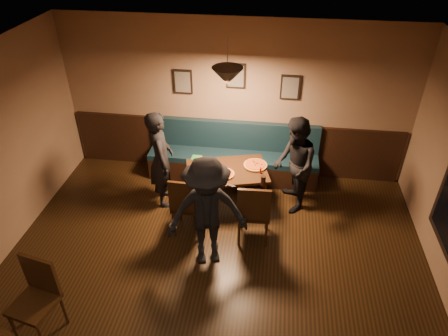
# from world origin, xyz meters

# --- Properties ---
(floor) EXTENTS (7.00, 7.00, 0.00)m
(floor) POSITION_xyz_m (0.00, 0.00, 0.00)
(floor) COLOR black
(floor) RESTS_ON ground
(ceiling) EXTENTS (7.00, 7.00, 0.00)m
(ceiling) POSITION_xyz_m (0.00, 0.00, 2.80)
(ceiling) COLOR silver
(ceiling) RESTS_ON ground
(wall_back) EXTENTS (6.00, 0.00, 6.00)m
(wall_back) POSITION_xyz_m (0.00, 3.50, 1.40)
(wall_back) COLOR #8C704F
(wall_back) RESTS_ON ground
(wainscot) EXTENTS (5.88, 0.06, 1.00)m
(wainscot) POSITION_xyz_m (0.00, 3.47, 0.50)
(wainscot) COLOR black
(wainscot) RESTS_ON ground
(booth_bench) EXTENTS (3.00, 0.60, 1.00)m
(booth_bench) POSITION_xyz_m (0.00, 3.20, 0.50)
(booth_bench) COLOR #0F232D
(booth_bench) RESTS_ON ground
(picture_left) EXTENTS (0.32, 0.04, 0.42)m
(picture_left) POSITION_xyz_m (-0.90, 3.47, 1.70)
(picture_left) COLOR black
(picture_left) RESTS_ON wall_back
(picture_center) EXTENTS (0.32, 0.04, 0.42)m
(picture_center) POSITION_xyz_m (0.00, 3.47, 1.85)
(picture_center) COLOR black
(picture_center) RESTS_ON wall_back
(picture_right) EXTENTS (0.32, 0.04, 0.42)m
(picture_right) POSITION_xyz_m (0.90, 3.47, 1.70)
(picture_right) COLOR black
(picture_right) RESTS_ON wall_back
(pendant_lamp) EXTENTS (0.44, 0.44, 0.25)m
(pendant_lamp) POSITION_xyz_m (-0.01, 2.43, 2.25)
(pendant_lamp) COLOR black
(pendant_lamp) RESTS_ON ceiling
(dining_table) EXTENTS (1.43, 1.11, 0.68)m
(dining_table) POSITION_xyz_m (-0.01, 2.43, 0.34)
(dining_table) COLOR black
(dining_table) RESTS_ON floor
(chair_near_left) EXTENTS (0.47, 0.47, 1.03)m
(chair_near_left) POSITION_xyz_m (-0.49, 1.72, 0.52)
(chair_near_left) COLOR black
(chair_near_left) RESTS_ON floor
(chair_near_right) EXTENTS (0.48, 0.48, 1.05)m
(chair_near_right) POSITION_xyz_m (0.48, 1.68, 0.52)
(chair_near_right) COLOR #321A0D
(chair_near_right) RESTS_ON floor
(diner_left) EXTENTS (0.57, 0.70, 1.66)m
(diner_left) POSITION_xyz_m (-1.06, 2.36, 0.83)
(diner_left) COLOR black
(diner_left) RESTS_ON floor
(diner_right) EXTENTS (0.74, 0.88, 1.61)m
(diner_right) POSITION_xyz_m (1.05, 2.51, 0.80)
(diner_right) COLOR black
(diner_right) RESTS_ON floor
(diner_front) EXTENTS (1.22, 0.90, 1.68)m
(diner_front) POSITION_xyz_m (-0.10, 1.15, 0.84)
(diner_front) COLOR black
(diner_front) RESTS_ON floor
(pizza_a) EXTENTS (0.39, 0.39, 0.04)m
(pizza_a) POSITION_xyz_m (-0.41, 2.56, 0.70)
(pizza_a) COLOR orange
(pizza_a) RESTS_ON dining_table
(pizza_b) EXTENTS (0.43, 0.43, 0.04)m
(pizza_b) POSITION_xyz_m (-0.04, 2.28, 0.70)
(pizza_b) COLOR gold
(pizza_b) RESTS_ON dining_table
(pizza_c) EXTENTS (0.43, 0.43, 0.04)m
(pizza_c) POSITION_xyz_m (0.43, 2.60, 0.70)
(pizza_c) COLOR orange
(pizza_c) RESTS_ON dining_table
(soda_glass) EXTENTS (0.09, 0.09, 0.16)m
(soda_glass) POSITION_xyz_m (0.59, 2.10, 0.76)
(soda_glass) COLOR black
(soda_glass) RESTS_ON dining_table
(tabasco_bottle) EXTENTS (0.04, 0.04, 0.13)m
(tabasco_bottle) POSITION_xyz_m (0.53, 2.40, 0.74)
(tabasco_bottle) COLOR #A81605
(tabasco_bottle) RESTS_ON dining_table
(napkin_a) EXTENTS (0.17, 0.17, 0.01)m
(napkin_a) POSITION_xyz_m (-0.56, 2.72, 0.68)
(napkin_a) COLOR #1E712F
(napkin_a) RESTS_ON dining_table
(napkin_b) EXTENTS (0.16, 0.16, 0.01)m
(napkin_b) POSITION_xyz_m (-0.57, 2.15, 0.68)
(napkin_b) COLOR #1F7724
(napkin_b) RESTS_ON dining_table
(cutlery_set) EXTENTS (0.20, 0.10, 0.00)m
(cutlery_set) POSITION_xyz_m (-0.01, 2.04, 0.68)
(cutlery_set) COLOR #B9B9BD
(cutlery_set) RESTS_ON dining_table
(cafe_chair_far) EXTENTS (0.54, 0.54, 1.03)m
(cafe_chair_far) POSITION_xyz_m (-1.86, -0.28, 0.52)
(cafe_chair_far) COLOR black
(cafe_chair_far) RESTS_ON floor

